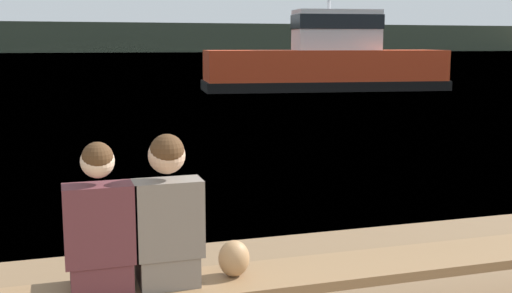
{
  "coord_description": "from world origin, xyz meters",
  "views": [
    {
      "loc": [
        -0.9,
        -1.2,
        1.99
      ],
      "look_at": [
        1.26,
        5.64,
        0.83
      ],
      "focal_mm": 45.0,
      "sensor_mm": 36.0,
      "label": 1
    }
  ],
  "objects_px": {
    "bench_main": "(264,287)",
    "person_left": "(100,230)",
    "tugboat_red": "(326,65)",
    "shopping_bag": "(234,258)",
    "person_right": "(167,219)"
  },
  "relations": [
    {
      "from": "bench_main",
      "to": "person_left",
      "type": "xyz_separation_m",
      "value": [
        -1.05,
        0.01,
        0.48
      ]
    },
    {
      "from": "tugboat_red",
      "to": "person_left",
      "type": "bearing_deg",
      "value": 160.63
    },
    {
      "from": "person_left",
      "to": "shopping_bag",
      "type": "height_order",
      "value": "person_left"
    },
    {
      "from": "shopping_bag",
      "to": "tugboat_red",
      "type": "distance_m",
      "value": 24.01
    },
    {
      "from": "person_left",
      "to": "person_right",
      "type": "distance_m",
      "value": 0.41
    },
    {
      "from": "bench_main",
      "to": "person_right",
      "type": "bearing_deg",
      "value": 179.0
    },
    {
      "from": "bench_main",
      "to": "person_right",
      "type": "xyz_separation_m",
      "value": [
        -0.64,
        0.01,
        0.51
      ]
    },
    {
      "from": "bench_main",
      "to": "tugboat_red",
      "type": "bearing_deg",
      "value": 65.35
    },
    {
      "from": "person_left",
      "to": "tugboat_red",
      "type": "bearing_deg",
      "value": 63.11
    },
    {
      "from": "bench_main",
      "to": "shopping_bag",
      "type": "height_order",
      "value": "shopping_bag"
    },
    {
      "from": "person_right",
      "to": "shopping_bag",
      "type": "height_order",
      "value": "person_right"
    },
    {
      "from": "person_right",
      "to": "tugboat_red",
      "type": "distance_m",
      "value": 24.2
    },
    {
      "from": "tugboat_red",
      "to": "shopping_bag",
      "type": "bearing_deg",
      "value": 162.41
    },
    {
      "from": "bench_main",
      "to": "tugboat_red",
      "type": "xyz_separation_m",
      "value": [
        9.98,
        21.76,
        0.69
      ]
    },
    {
      "from": "tugboat_red",
      "to": "person_right",
      "type": "bearing_deg",
      "value": 161.5
    }
  ]
}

